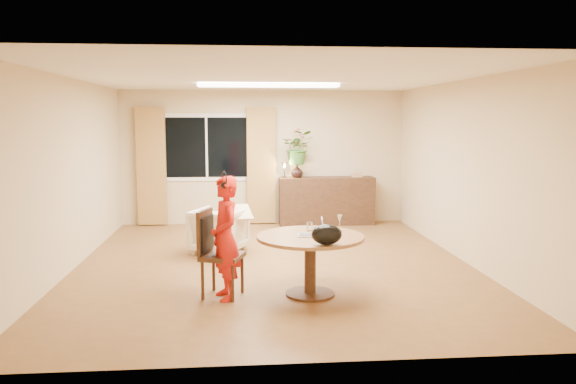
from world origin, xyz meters
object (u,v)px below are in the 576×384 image
object	(u,v)px
dining_table	(310,248)
sideboard	(327,201)
dining_chair	(222,254)
child	(225,238)
armchair	(219,230)

from	to	relation	value
dining_table	sideboard	xyz separation A→B (m)	(0.88, 4.42, -0.09)
dining_table	dining_chair	size ratio (longest dim) A/B	1.23
dining_chair	sideboard	xyz separation A→B (m)	(1.89, 4.38, -0.04)
child	sideboard	bearing A→B (deg)	139.71
child	armchair	xyz separation A→B (m)	(-0.16, 2.27, -0.36)
dining_table	child	bearing A→B (deg)	-177.54
child	armchair	world-z (taller)	child
dining_chair	armchair	size ratio (longest dim) A/B	1.33
dining_table	child	xyz separation A→B (m)	(-0.98, -0.04, 0.15)
armchair	dining_chair	bearing A→B (deg)	116.75
child	sideboard	size ratio (longest dim) A/B	0.76
dining_table	sideboard	world-z (taller)	sideboard
armchair	sideboard	size ratio (longest dim) A/B	0.41
dining_chair	sideboard	bearing A→B (deg)	84.56
dining_chair	child	xyz separation A→B (m)	(0.04, -0.08, 0.20)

